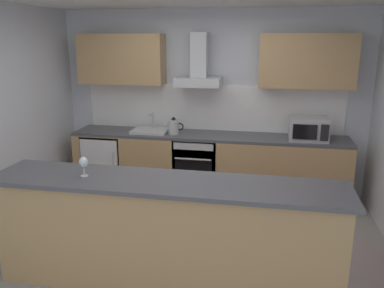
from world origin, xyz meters
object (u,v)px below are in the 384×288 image
(range_hood, at_px, (199,69))
(kettle, at_px, (174,127))
(refrigerator, at_px, (107,161))
(wine_glass, at_px, (84,163))
(sink, at_px, (151,130))
(oven, at_px, (197,165))
(microwave, at_px, (309,129))

(range_hood, bearing_deg, kettle, -153.52)
(refrigerator, bearing_deg, wine_glass, -71.44)
(kettle, relative_size, range_hood, 0.40)
(sink, bearing_deg, refrigerator, -178.84)
(refrigerator, bearing_deg, sink, 1.16)
(sink, relative_size, kettle, 1.73)
(sink, bearing_deg, kettle, -7.25)
(oven, xyz_separation_m, microwave, (1.49, -0.03, 0.59))
(sink, relative_size, wine_glass, 2.81)
(microwave, distance_m, range_hood, 1.67)
(oven, bearing_deg, refrigerator, -179.88)
(oven, xyz_separation_m, wine_glass, (-0.62, -2.19, 0.67))
(refrigerator, bearing_deg, range_hood, 5.57)
(oven, xyz_separation_m, kettle, (-0.33, -0.03, 0.55))
(oven, xyz_separation_m, sink, (-0.68, 0.01, 0.47))
(sink, bearing_deg, oven, -0.93)
(range_hood, bearing_deg, refrigerator, -174.43)
(oven, bearing_deg, range_hood, 90.00)
(oven, distance_m, refrigerator, 1.36)
(oven, height_order, kettle, kettle)
(refrigerator, relative_size, wine_glass, 4.78)
(wine_glass, bearing_deg, kettle, 82.20)
(range_hood, bearing_deg, microwave, -6.05)
(microwave, distance_m, wine_glass, 3.02)
(kettle, height_order, wine_glass, wine_glass)
(refrigerator, distance_m, wine_glass, 2.41)
(range_hood, bearing_deg, sink, -170.09)
(oven, height_order, wine_glass, wine_glass)
(sink, relative_size, range_hood, 0.69)
(oven, xyz_separation_m, range_hood, (-0.00, 0.13, 1.33))
(sink, height_order, kettle, sink)
(oven, bearing_deg, sink, 179.07)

